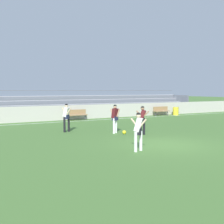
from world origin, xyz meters
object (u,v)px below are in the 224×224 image
player_dark_dropping_back (142,118)px  player_white_overlapping (138,128)px  bleacher_stand (87,105)px  trash_bin (176,111)px  soccer_ball (124,132)px  player_white_deep_cover (67,115)px  player_dark_challenging (115,116)px  bench_far_left (76,114)px  bench_near_wall_gap (161,110)px

player_dark_dropping_back → player_white_overlapping: bearing=-127.9°
bleacher_stand → trash_bin: size_ratio=29.61×
player_dark_dropping_back → soccer_ball: (-0.74, 0.77, -0.87)m
player_white_deep_cover → player_dark_challenging: bearing=-40.2°
player_white_deep_cover → soccer_ball: 3.69m
soccer_ball → trash_bin: bearing=35.9°
player_dark_challenging → soccer_ball: 1.09m
bench_far_left → soccer_ball: (-0.57, -8.49, -0.44)m
bench_far_left → trash_bin: bearing=-1.3°
bench_near_wall_gap → soccer_ball: size_ratio=8.18×
player_dark_dropping_back → player_white_overlapping: (-2.73, -3.51, -0.01)m
player_white_deep_cover → soccer_ball: bearing=-43.6°
bleacher_stand → player_dark_dropping_back: 12.59m
player_dark_challenging → player_white_deep_cover: 2.99m
bleacher_stand → player_dark_challenging: size_ratio=14.37×
bench_near_wall_gap → player_white_overlapping: 17.30m
bench_far_left → player_white_overlapping: size_ratio=1.11×
player_white_deep_cover → player_white_overlapping: 6.78m
trash_bin → player_dark_challenging: 14.00m
bleacher_stand → player_dark_challenging: bearing=-106.4°
bench_near_wall_gap → player_dark_dropping_back: bearing=-134.0°
bench_far_left → player_dark_challenging: player_dark_challenging is taller
bench_near_wall_gap → bench_far_left: same height
player_dark_challenging → player_white_deep_cover: size_ratio=0.98×
trash_bin → player_dark_challenging: player_dark_challenging is taller
bleacher_stand → player_white_deep_cover: size_ratio=14.12×
bench_far_left → player_white_deep_cover: bearing=-117.7°
bleacher_stand → soccer_ball: (-2.95, -11.62, -0.98)m
player_white_overlapping → trash_bin: bearing=43.1°
trash_bin → player_white_deep_cover: player_white_deep_cover is taller
bleacher_stand → player_dark_dropping_back: (-2.22, -12.39, -0.11)m
trash_bin → soccer_ball: trash_bin is taller
player_white_overlapping → bench_far_left: bearing=78.7°
player_dark_dropping_back → soccer_ball: player_dark_dropping_back is taller
player_white_deep_cover → soccer_ball: (2.59, -2.47, -0.92)m
player_dark_dropping_back → player_white_deep_cover: bearing=135.8°
player_white_deep_cover → bench_near_wall_gap: bearing=26.2°
player_dark_challenging → player_white_overlapping: (-1.69, -4.82, -0.05)m
bench_far_left → player_white_overlapping: (-2.56, -12.77, 0.42)m
trash_bin → player_white_overlapping: (-13.37, -12.52, 0.55)m
bleacher_stand → trash_bin: 9.10m
player_dark_challenging → bleacher_stand: bearing=73.6°
bench_near_wall_gap → trash_bin: bearing=-8.3°
bench_far_left → bench_near_wall_gap: bearing=0.0°
trash_bin → player_dark_dropping_back: bearing=-139.7°
bleacher_stand → bench_near_wall_gap: (6.72, -3.13, -0.54)m
bench_far_left → player_dark_dropping_back: bearing=-88.9°
trash_bin → player_dark_dropping_back: 13.96m
trash_bin → player_dark_dropping_back: (-10.64, -9.02, 0.57)m
player_white_deep_cover → bleacher_stand: bearing=58.8°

